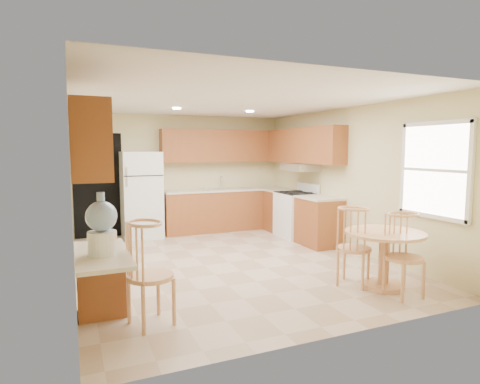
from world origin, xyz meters
name	(u,v)px	position (x,y,z in m)	size (l,w,h in m)	color
floor	(229,262)	(0.00, 0.00, 0.00)	(5.50, 5.50, 0.00)	tan
ceiling	(229,101)	(0.00, 0.00, 2.50)	(4.50, 5.50, 0.02)	white
wall_back	(183,174)	(0.00, 2.75, 1.25)	(4.50, 0.02, 2.50)	#C7BC86
wall_front	(338,207)	(0.00, -2.75, 1.25)	(4.50, 0.02, 2.50)	#C7BC86
wall_left	(71,189)	(-2.25, 0.00, 1.25)	(0.02, 5.50, 2.50)	#C7BC86
wall_right	(347,179)	(2.25, 0.00, 1.25)	(0.02, 5.50, 2.50)	#C7BC86
doorway	(98,186)	(-1.75, 2.73, 1.05)	(0.90, 0.02, 2.10)	black
base_cab_back	(225,210)	(0.88, 2.45, 0.43)	(2.75, 0.60, 0.87)	#995227
counter_back	(225,190)	(0.88, 2.45, 0.89)	(2.75, 0.63, 0.04)	beige
base_cab_right_a	(281,211)	(1.95, 1.85, 0.43)	(0.60, 0.59, 0.87)	#995227
counter_right_a	(281,190)	(1.95, 1.85, 0.89)	(0.63, 0.59, 0.04)	beige
base_cab_right_b	(319,222)	(1.95, 0.40, 0.43)	(0.60, 0.80, 0.87)	#995227
counter_right_b	(320,198)	(1.95, 0.40, 0.89)	(0.63, 0.80, 0.04)	beige
upper_cab_back	(223,146)	(0.88, 2.58, 1.85)	(2.75, 0.33, 0.70)	#995227
upper_cab_right	(303,146)	(2.08, 1.21, 1.85)	(0.33, 2.42, 0.70)	#995227
upper_cab_left	(88,142)	(-2.08, -1.60, 1.85)	(0.33, 1.40, 0.70)	#995227
sink	(224,189)	(0.85, 2.45, 0.91)	(0.78, 0.44, 0.01)	silver
range_hood	(300,167)	(2.00, 1.18, 1.42)	(0.50, 0.76, 0.14)	silver
desk_pedestal	(101,282)	(-2.00, -1.32, 0.36)	(0.48, 0.42, 0.72)	#995227
desk_top	(102,255)	(-2.00, -1.70, 0.75)	(0.50, 1.20, 0.04)	beige
window	(435,170)	(2.23, -1.85, 1.50)	(0.06, 1.12, 1.30)	white
can_light_a	(177,108)	(-0.50, 1.20, 2.48)	(0.14, 0.14, 0.02)	white
can_light_b	(250,111)	(0.90, 1.20, 2.48)	(0.14, 0.14, 0.02)	white
refrigerator	(141,195)	(-0.95, 2.40, 0.86)	(0.76, 0.74, 1.73)	white
stove	(296,214)	(1.92, 1.18, 0.47)	(0.65, 0.76, 1.09)	white
dining_table	(384,251)	(1.40, -1.86, 0.48)	(0.99, 0.99, 0.73)	#E2A471
chair_table_a	(359,240)	(1.12, -1.71, 0.62)	(0.45, 0.57, 1.02)	#E2A471
chair_table_b	(411,249)	(1.40, -2.30, 0.61)	(0.44, 0.44, 1.00)	#E2A471
chair_desk	(152,265)	(-1.55, -1.89, 0.64)	(0.47, 0.60, 1.05)	#E2A471
water_crock	(102,227)	(-2.00, -1.79, 1.04)	(0.29, 0.29, 0.60)	white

